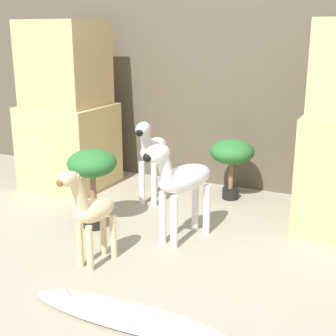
{
  "coord_description": "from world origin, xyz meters",
  "views": [
    {
      "loc": [
        1.19,
        -1.83,
        1.18
      ],
      "look_at": [
        -0.06,
        0.82,
        0.34
      ],
      "focal_mm": 50.0,
      "sensor_mm": 36.0,
      "label": 1
    }
  ],
  "objects_px": {
    "zebra_right": "(181,180)",
    "surfboard": "(126,315)",
    "potted_palm_front": "(232,154)",
    "potted_palm_back": "(92,171)",
    "zebra_left": "(152,151)",
    "giraffe_figurine": "(91,211)"
  },
  "relations": [
    {
      "from": "zebra_left",
      "to": "giraffe_figurine",
      "type": "xyz_separation_m",
      "value": [
        0.17,
        -1.02,
        -0.07
      ]
    },
    {
      "from": "zebra_right",
      "to": "potted_palm_back",
      "type": "relative_size",
      "value": 1.22
    },
    {
      "from": "giraffe_figurine",
      "to": "potted_palm_front",
      "type": "xyz_separation_m",
      "value": [
        0.34,
        1.29,
        0.04
      ]
    },
    {
      "from": "potted_palm_front",
      "to": "potted_palm_back",
      "type": "xyz_separation_m",
      "value": [
        -0.61,
        -0.87,
        0.03
      ]
    },
    {
      "from": "zebra_right",
      "to": "potted_palm_front",
      "type": "height_order",
      "value": "zebra_right"
    },
    {
      "from": "potted_palm_back",
      "to": "potted_palm_front",
      "type": "bearing_deg",
      "value": 54.79
    },
    {
      "from": "zebra_right",
      "to": "surfboard",
      "type": "bearing_deg",
      "value": -82.42
    },
    {
      "from": "zebra_left",
      "to": "surfboard",
      "type": "distance_m",
      "value": 1.54
    },
    {
      "from": "potted_palm_front",
      "to": "surfboard",
      "type": "relative_size",
      "value": 0.48
    },
    {
      "from": "zebra_left",
      "to": "surfboard",
      "type": "relative_size",
      "value": 0.66
    },
    {
      "from": "potted_palm_front",
      "to": "surfboard",
      "type": "height_order",
      "value": "potted_palm_front"
    },
    {
      "from": "zebra_right",
      "to": "giraffe_figurine",
      "type": "height_order",
      "value": "zebra_right"
    },
    {
      "from": "zebra_left",
      "to": "giraffe_figurine",
      "type": "bearing_deg",
      "value": -80.77
    },
    {
      "from": "potted_palm_back",
      "to": "surfboard",
      "type": "bearing_deg",
      "value": -49.04
    },
    {
      "from": "zebra_right",
      "to": "giraffe_figurine",
      "type": "xyz_separation_m",
      "value": [
        -0.3,
        -0.47,
        -0.07
      ]
    },
    {
      "from": "giraffe_figurine",
      "to": "zebra_right",
      "type": "bearing_deg",
      "value": 57.76
    },
    {
      "from": "giraffe_figurine",
      "to": "surfboard",
      "type": "distance_m",
      "value": 0.61
    },
    {
      "from": "giraffe_figurine",
      "to": "surfboard",
      "type": "bearing_deg",
      "value": -41.56
    },
    {
      "from": "zebra_left",
      "to": "potted_palm_front",
      "type": "distance_m",
      "value": 0.58
    },
    {
      "from": "giraffe_figurine",
      "to": "surfboard",
      "type": "relative_size",
      "value": 0.59
    },
    {
      "from": "zebra_left",
      "to": "giraffe_figurine",
      "type": "height_order",
      "value": "zebra_left"
    },
    {
      "from": "zebra_left",
      "to": "surfboard",
      "type": "height_order",
      "value": "zebra_left"
    }
  ]
}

